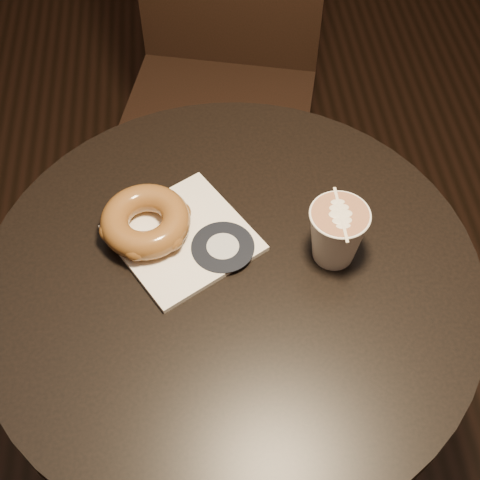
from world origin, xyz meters
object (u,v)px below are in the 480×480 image
at_px(pastry_bag, 183,238).
at_px(doughnut, 145,221).
at_px(cafe_table, 233,341).
at_px(latte_cup, 336,235).
at_px(chair, 224,48).

xyz_separation_m(pastry_bag, doughnut, (-0.05, 0.02, 0.02)).
bearing_deg(cafe_table, latte_cup, 7.28).
height_order(chair, pastry_bag, chair).
bearing_deg(cafe_table, doughnut, 144.99).
height_order(pastry_bag, doughnut, doughnut).
bearing_deg(latte_cup, chair, 98.46).
bearing_deg(latte_cup, pastry_bag, 167.66).
bearing_deg(cafe_table, pastry_bag, 134.83).
relative_size(chair, latte_cup, 11.45).
xyz_separation_m(cafe_table, chair, (0.04, 0.71, 0.03)).
bearing_deg(pastry_bag, latte_cup, -43.29).
distance_m(doughnut, latte_cup, 0.27).
xyz_separation_m(chair, doughnut, (-0.16, -0.63, 0.19)).
height_order(chair, doughnut, chair).
relative_size(cafe_table, doughnut, 5.84).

